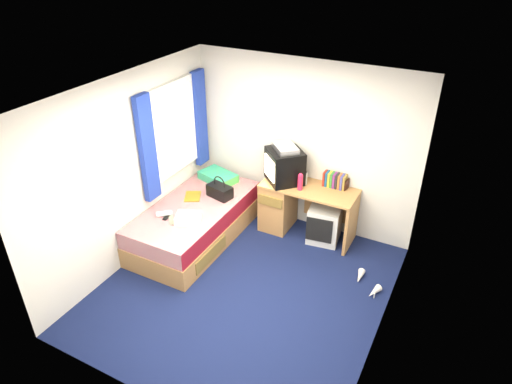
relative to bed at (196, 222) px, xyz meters
The scene contains 20 objects.
ground 1.28m from the bed, 28.89° to the right, with size 3.40×3.40×0.00m, color #0C1438.
room_shell 1.73m from the bed, 28.89° to the right, with size 3.40×3.40×3.40m.
bed is the anchor object (origin of this frame).
pillow 0.82m from the bed, 96.20° to the left, with size 0.54×0.34×0.12m, color teal.
desk 1.35m from the bed, 38.29° to the left, with size 1.30×0.55×0.75m.
storage_cube 1.78m from the bed, 26.54° to the left, with size 0.42×0.42×0.52m, color silver.
crt_tv 1.45m from the bed, 41.32° to the left, with size 0.63×0.63×0.46m.
vcr 1.60m from the bed, 41.34° to the left, with size 0.37×0.26×0.07m, color silver.
book_row 1.98m from the bed, 31.59° to the left, with size 0.31×0.13×0.20m.
picture_frame 2.12m from the bed, 29.46° to the left, with size 0.02×0.12×0.14m, color black.
pink_water_bottle 1.54m from the bed, 29.89° to the left, with size 0.07×0.07×0.22m, color #E82047.
aerosol_can 1.63m from the bed, 35.46° to the left, with size 0.05×0.05×0.18m, color silver.
handbag 0.54m from the bed, 61.15° to the left, with size 0.38×0.27×0.32m.
towel 0.51m from the bed, 66.86° to the right, with size 0.30×0.25×0.10m, color white.
magazine 0.36m from the bed, 129.70° to the left, with size 0.21×0.28×0.01m, color yellow.
water_bottle 0.54m from the bed, 115.56° to the right, with size 0.07×0.07×0.20m, color white.
colour_swatch_fan 0.53m from the bed, 95.84° to the right, with size 0.22×0.06×0.01m, color orange.
remote_control 0.52m from the bed, 109.12° to the right, with size 0.05×0.16×0.02m, color black.
window_assembly 1.27m from the bed, 146.74° to the left, with size 0.11×1.42×1.40m.
white_heels 2.42m from the bed, ahead, with size 0.36×0.43×0.09m.
Camera 1 is at (2.06, -3.65, 3.78)m, focal length 32.00 mm.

